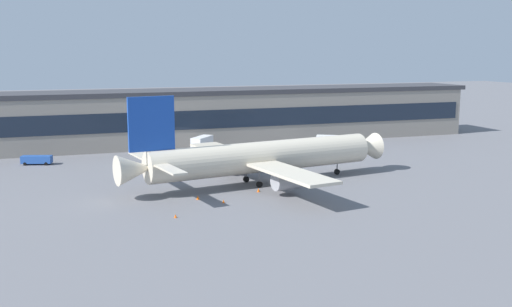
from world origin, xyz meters
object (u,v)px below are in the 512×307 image
(belt_loader, at_px, (37,159))
(traffic_cone_2, at_px, (259,190))
(fuel_truck, at_px, (333,141))
(catering_truck, at_px, (202,144))
(traffic_cone_0, at_px, (198,198))
(traffic_cone_3, at_px, (175,216))
(airliner, at_px, (259,157))
(traffic_cone_1, at_px, (223,201))

(belt_loader, height_order, traffic_cone_2, belt_loader)
(fuel_truck, bearing_deg, catering_truck, 173.51)
(traffic_cone_0, xyz_separation_m, traffic_cone_3, (-5.75, -9.61, -0.06))
(airliner, bearing_deg, belt_loader, 138.98)
(belt_loader, bearing_deg, traffic_cone_3, -69.00)
(traffic_cone_0, xyz_separation_m, traffic_cone_1, (3.38, -3.57, -0.06))
(belt_loader, bearing_deg, traffic_cone_0, -58.56)
(catering_truck, distance_m, traffic_cone_2, 41.40)
(airliner, xyz_separation_m, traffic_cone_2, (-2.21, -5.96, -4.69))
(catering_truck, height_order, belt_loader, catering_truck)
(traffic_cone_0, bearing_deg, catering_truck, 74.87)
(catering_truck, distance_m, fuel_truck, 33.00)
(catering_truck, distance_m, belt_loader, 37.07)
(catering_truck, distance_m, traffic_cone_0, 44.67)
(catering_truck, distance_m, traffic_cone_1, 47.42)
(catering_truck, relative_size, traffic_cone_1, 12.77)
(belt_loader, xyz_separation_m, traffic_cone_2, (36.66, -39.77, -0.82))
(belt_loader, distance_m, fuel_truck, 69.83)
(belt_loader, bearing_deg, fuel_truck, -1.76)
(airliner, xyz_separation_m, catering_truck, (-1.85, 35.40, -2.73))
(airliner, bearing_deg, catering_truck, 92.99)
(airliner, distance_m, traffic_cone_2, 7.90)
(traffic_cone_0, relative_size, traffic_cone_2, 1.01)
(traffic_cone_0, distance_m, traffic_cone_2, 11.42)
(belt_loader, height_order, traffic_cone_1, belt_loader)
(fuel_truck, relative_size, traffic_cone_1, 15.34)
(airliner, distance_m, traffic_cone_0, 16.22)
(traffic_cone_3, bearing_deg, airliner, 41.93)
(airliner, relative_size, traffic_cone_0, 79.87)
(airliner, relative_size, fuel_truck, 6.26)
(fuel_truck, height_order, traffic_cone_0, fuel_truck)
(catering_truck, xyz_separation_m, traffic_cone_0, (-11.65, -43.08, -1.95))
(belt_loader, xyz_separation_m, traffic_cone_1, (28.74, -45.07, -0.87))
(airliner, height_order, traffic_cone_0, airliner)
(airliner, bearing_deg, traffic_cone_0, -150.35)
(fuel_truck, bearing_deg, traffic_cone_2, -131.38)
(fuel_truck, distance_m, traffic_cone_0, 59.37)
(traffic_cone_2, bearing_deg, traffic_cone_0, -171.30)
(catering_truck, relative_size, traffic_cone_2, 10.75)
(airliner, xyz_separation_m, traffic_cone_1, (-10.12, -11.26, -4.74))
(catering_truck, xyz_separation_m, fuel_truck, (32.78, -3.73, -0.41))
(fuel_truck, bearing_deg, traffic_cone_3, -135.71)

